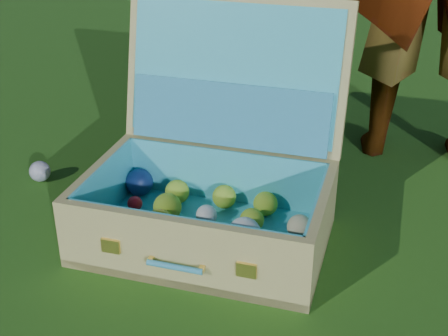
# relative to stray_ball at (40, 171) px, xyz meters

# --- Properties ---
(ground) EXTENTS (60.00, 60.00, 0.00)m
(ground) POSITION_rel_stray_ball_xyz_m (0.61, -0.07, -0.04)
(ground) COLOR #215114
(ground) RESTS_ON ground
(stray_ball) EXTENTS (0.07, 0.07, 0.07)m
(stray_ball) POSITION_rel_stray_ball_xyz_m (0.00, 0.00, 0.00)
(stray_ball) COLOR #436FB0
(stray_ball) RESTS_ON ground
(suitcase) EXTENTS (0.84, 0.80, 0.65)m
(suitcase) POSITION_rel_stray_ball_xyz_m (0.65, 0.12, 0.15)
(suitcase) COLOR tan
(suitcase) RESTS_ON ground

